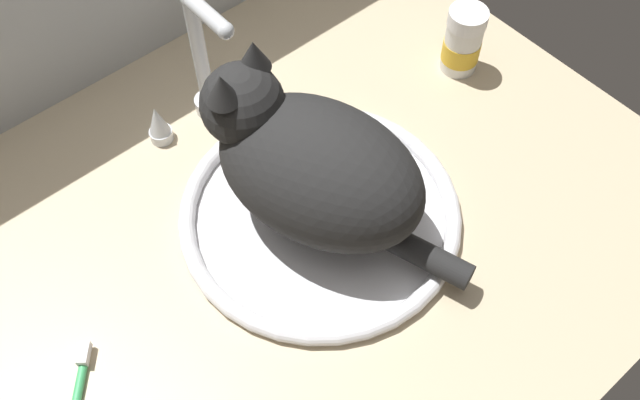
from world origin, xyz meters
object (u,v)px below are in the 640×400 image
Objects in this scene: sink_basin at (320,214)px; pill_bottle at (463,42)px; faucet at (205,72)px; cat at (307,162)px.

pill_bottle is at bearing 12.10° from sink_basin.
faucet is 21.82cm from cat.
faucet is 0.59× the size of cat.
faucet is 36.85cm from pill_bottle.
faucet is at bearing 153.64° from pill_bottle.
faucet reaches higher than pill_bottle.
cat reaches higher than faucet.
cat reaches higher than pill_bottle.
sink_basin is at bearing -90.00° from faucet.
cat is 34.33cm from pill_bottle.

